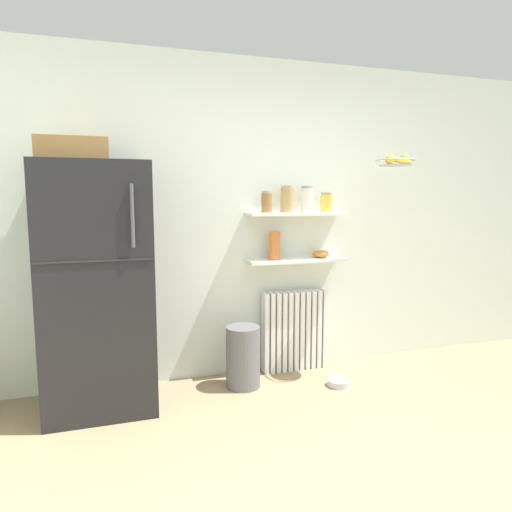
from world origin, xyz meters
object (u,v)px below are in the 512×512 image
vase (274,246)px  storage_jar_1 (287,199)px  storage_jar_0 (267,202)px  hanging_fruit_basket (397,161)px  radiator (294,330)px  trash_bin (243,357)px  storage_jar_3 (326,202)px  pet_food_bowl (338,383)px  refrigerator (97,283)px  storage_jar_2 (307,199)px  shelf_bowl (321,254)px

vase → storage_jar_1: bearing=-0.0°
storage_jar_0 → vase: bearing=0.0°
hanging_fruit_basket → radiator: bearing=153.1°
vase → trash_bin: bearing=-149.5°
storage_jar_3 → pet_food_bowl: bearing=-99.7°
storage_jar_1 → hanging_fruit_basket: 0.92m
radiator → trash_bin: radiator is taller
storage_jar_1 → vase: (-0.11, 0.00, -0.38)m
refrigerator → storage_jar_2: (1.67, 0.21, 0.58)m
refrigerator → storage_jar_0: refrigerator is taller
storage_jar_2 → pet_food_bowl: (0.11, -0.42, -1.44)m
storage_jar_3 → trash_bin: size_ratio=0.34×
storage_jar_0 → vase: 0.36m
storage_jar_0 → storage_jar_3: bearing=0.0°
refrigerator → storage_jar_2: refrigerator is taller
radiator → trash_bin: size_ratio=1.42×
storage_jar_2 → hanging_fruit_basket: 0.77m
pet_food_bowl → storage_jar_3: bearing=80.3°
storage_jar_1 → refrigerator: bearing=-172.1°
storage_jar_1 → radiator: bearing=18.6°
hanging_fruit_basket → storage_jar_3: bearing=143.4°
storage_jar_1 → trash_bin: storage_jar_1 is taller
radiator → storage_jar_1: 1.13m
storage_jar_1 → hanging_fruit_basket: hanging_fruit_basket is taller
storage_jar_1 → vase: storage_jar_1 is taller
storage_jar_3 → shelf_bowl: bearing=180.0°
storage_jar_1 → storage_jar_3: size_ratio=1.33×
storage_jar_0 → trash_bin: storage_jar_0 is taller
radiator → shelf_bowl: 0.70m
shelf_bowl → hanging_fruit_basket: 0.97m
trash_bin → storage_jar_1: bearing=23.8°
vase → storage_jar_0: bearing=180.0°
pet_food_bowl → vase: bearing=133.5°
storage_jar_2 → shelf_bowl: storage_jar_2 is taller
vase → shelf_bowl: (0.42, 0.00, -0.08)m
radiator → pet_food_bowl: bearing=-66.3°
hanging_fruit_basket → vase: bearing=160.0°
storage_jar_1 → trash_bin: size_ratio=0.44×
storage_jar_0 → storage_jar_1: size_ratio=0.80×
refrigerator → radiator: refrigerator is taller
storage_jar_0 → trash_bin: 1.25m
storage_jar_1 → shelf_bowl: (0.31, 0.00, -0.46)m
radiator → storage_jar_1: size_ratio=3.19×
refrigerator → storage_jar_2: 1.78m
refrigerator → storage_jar_1: refrigerator is taller
storage_jar_1 → storage_jar_3: 0.36m
storage_jar_3 → refrigerator: bearing=-173.6°
refrigerator → trash_bin: (1.06, 0.02, -0.65)m
storage_jar_3 → hanging_fruit_basket: hanging_fruit_basket is taller
storage_jar_2 → radiator: bearing=161.4°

